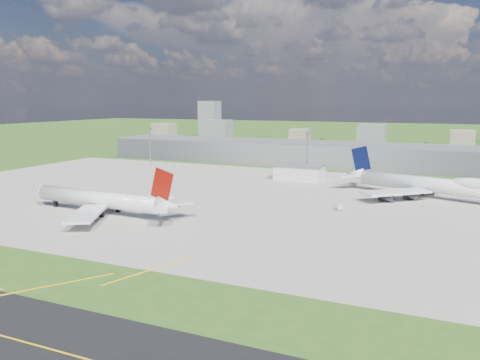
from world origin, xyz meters
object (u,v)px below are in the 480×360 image
at_px(airliner_blue_quad, 433,185).
at_px(tug_yellow, 176,204).
at_px(van_white_near, 340,207).
at_px(airliner_red_twin, 103,200).

height_order(airliner_blue_quad, tug_yellow, airliner_blue_quad).
distance_m(airliner_blue_quad, tug_yellow, 115.60).
xyz_separation_m(airliner_blue_quad, van_white_near, (-33.95, -39.61, -4.83)).
distance_m(airliner_blue_quad, van_white_near, 52.39).
relative_size(airliner_red_twin, van_white_near, 14.21).
bearing_deg(airliner_red_twin, tug_yellow, -128.35).
relative_size(tug_yellow, van_white_near, 0.88).
bearing_deg(van_white_near, airliner_red_twin, 103.77).
xyz_separation_m(airliner_red_twin, tug_yellow, (19.70, 21.97, -4.34)).
distance_m(airliner_red_twin, airliner_blue_quad, 144.06).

